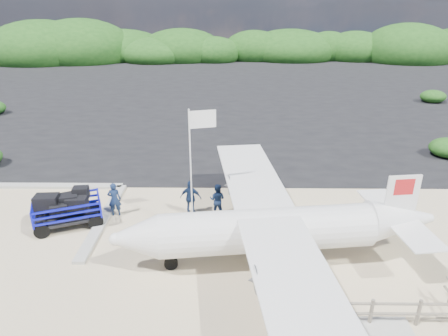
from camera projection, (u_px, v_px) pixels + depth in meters
The scene contains 12 objects.
ground at pixel (196, 238), 17.56m from camera, with size 160.00×160.00×0.00m, color beige.
asphalt_apron at pixel (216, 91), 45.15m from camera, with size 90.00×50.00×0.04m, color #B2B2B2, non-canonical shape.
lagoon at pixel (10, 219), 19.04m from camera, with size 9.00×7.00×0.40m, color #B2B2B2, non-canonical shape.
vegetation_band at pixel (221, 60), 68.13m from camera, with size 124.00×8.00×4.40m, color #B2B2B2, non-canonical shape.
fence at pixel (369, 324), 12.90m from camera, with size 6.40×2.00×1.10m, color #B2B2B2, non-canonical shape.
baggage_cart at pixel (70, 226), 18.49m from camera, with size 3.18×1.82×1.59m, color #0D12C7, non-canonical shape.
flagpole at pixel (193, 229), 18.21m from camera, with size 1.12×0.47×5.62m, color white, non-canonical shape.
signboard at pixel (332, 231), 18.03m from camera, with size 1.47×0.14×1.21m, color #4E2016, non-canonical shape.
crew_a at pixel (114, 199), 19.07m from camera, with size 0.62×0.41×1.70m, color #122245.
crew_b at pixel (217, 200), 19.14m from camera, with size 0.78×0.61×1.61m, color #122245.
crew_c at pixel (191, 198), 19.17m from camera, with size 1.03×0.43×1.76m, color #122245.
aircraft_large at pixel (380, 107), 38.64m from camera, with size 15.08×15.08×4.53m, color #B2B2B2, non-canonical shape.
Camera 1 is at (1.42, -14.93, 9.73)m, focal length 32.00 mm.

